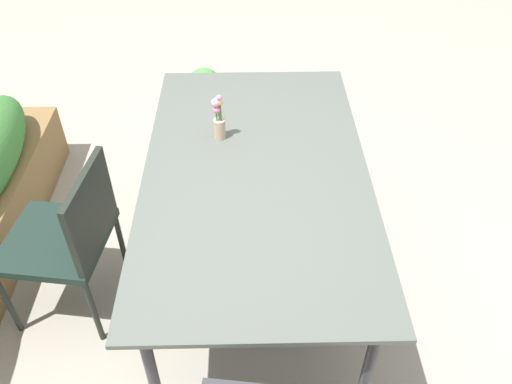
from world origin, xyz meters
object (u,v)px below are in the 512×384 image
flower_vase (219,119)px  potted_plant (205,100)px  dining_table (256,178)px  chair_far_side (69,234)px

flower_vase → potted_plant: bearing=7.9°
dining_table → potted_plant: (1.43, 0.34, -0.47)m
chair_far_side → potted_plant: (1.55, -0.54, -0.24)m
dining_table → chair_far_side: 0.91m
chair_far_side → potted_plant: chair_far_side is taller
dining_table → potted_plant: bearing=13.2°
chair_far_side → flower_vase: size_ratio=3.60×
chair_far_side → flower_vase: flower_vase is taller
dining_table → flower_vase: flower_vase is taller
chair_far_side → flower_vase: bearing=-54.4°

